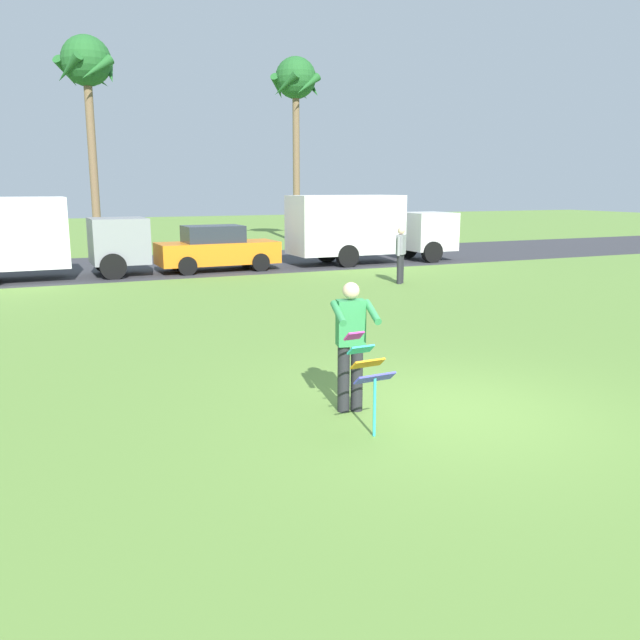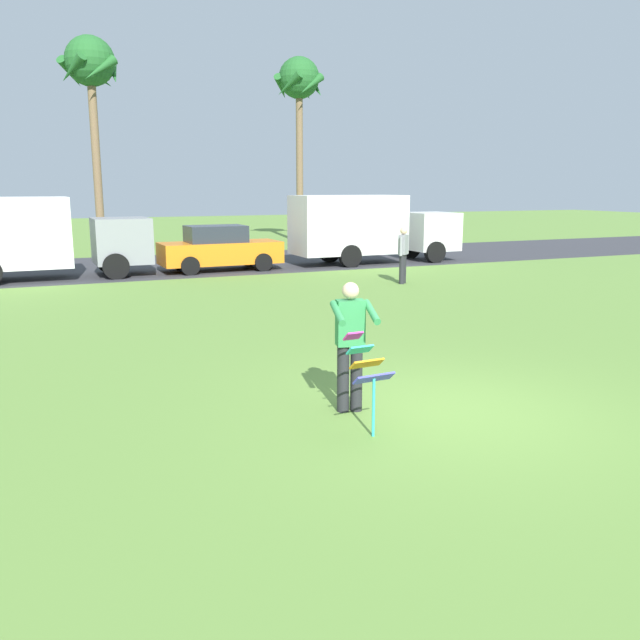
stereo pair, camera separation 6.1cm
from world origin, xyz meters
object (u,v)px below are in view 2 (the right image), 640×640
at_px(kite_held, 367,368).
at_px(parked_truck_grey_van, 27,236).
at_px(parked_truck_white_box, 367,227).
at_px(parked_car_orange, 219,249).
at_px(person_kite_flyer, 350,342).
at_px(palm_tree_centre_far, 299,87).
at_px(person_walker_near, 403,253).
at_px(palm_tree_right_near, 91,71).

xyz_separation_m(kite_held, parked_truck_grey_van, (-3.80, 16.10, 0.60)).
bearing_deg(kite_held, parked_truck_white_box, 62.84).
distance_m(parked_car_orange, parked_truck_white_box, 5.90).
bearing_deg(parked_car_orange, person_kite_flyer, -98.34).
relative_size(person_kite_flyer, parked_car_orange, 0.41).
bearing_deg(person_kite_flyer, parked_car_orange, 81.66).
bearing_deg(parked_car_orange, kite_held, -98.46).
relative_size(parked_truck_grey_van, parked_truck_white_box, 1.00).
height_order(person_kite_flyer, kite_held, person_kite_flyer).
bearing_deg(parked_car_orange, palm_tree_centre_far, 55.49).
distance_m(person_kite_flyer, person_walker_near, 12.01).
xyz_separation_m(parked_truck_white_box, person_walker_near, (-1.49, -5.32, -0.48)).
bearing_deg(person_kite_flyer, parked_truck_grey_van, 104.41).
distance_m(palm_tree_centre_far, person_walker_near, 17.46).
xyz_separation_m(parked_car_orange, person_walker_near, (4.38, -5.32, 0.16)).
xyz_separation_m(parked_truck_grey_van, parked_truck_white_box, (12.06, -0.00, 0.00)).
xyz_separation_m(palm_tree_centre_far, person_walker_near, (-2.78, -15.72, -7.06)).
bearing_deg(kite_held, palm_tree_right_near, 92.01).
relative_size(parked_truck_grey_van, person_walker_near, 3.90).
distance_m(parked_car_orange, palm_tree_centre_far, 14.54).
height_order(kite_held, parked_truck_white_box, parked_truck_white_box).
height_order(person_kite_flyer, palm_tree_right_near, palm_tree_right_near).
bearing_deg(parked_truck_white_box, person_kite_flyer, -117.88).
bearing_deg(parked_truck_white_box, person_walker_near, -105.66).
height_order(kite_held, person_walker_near, person_walker_near).
height_order(palm_tree_centre_far, person_walker_near, palm_tree_centre_far).
relative_size(parked_truck_grey_van, palm_tree_centre_far, 0.71).
bearing_deg(parked_truck_grey_van, parked_truck_white_box, -0.00).
xyz_separation_m(parked_car_orange, palm_tree_right_near, (-3.25, 8.32, 7.00)).
height_order(parked_car_orange, parked_truck_white_box, parked_truck_white_box).
distance_m(person_kite_flyer, parked_truck_white_box, 17.36).
relative_size(person_kite_flyer, parked_truck_grey_van, 0.26).
height_order(parked_truck_grey_van, palm_tree_right_near, palm_tree_right_near).
bearing_deg(palm_tree_right_near, person_walker_near, -60.78).
bearing_deg(kite_held, person_walker_near, 57.87).
xyz_separation_m(person_kite_flyer, parked_truck_grey_van, (-3.94, 15.34, 0.46)).
bearing_deg(palm_tree_right_near, person_kite_flyer, -87.57).
height_order(person_kite_flyer, person_walker_near, same).
distance_m(kite_held, parked_truck_grey_van, 16.55).
distance_m(person_kite_flyer, kite_held, 0.78).
distance_m(parked_truck_grey_van, parked_truck_white_box, 12.06).
relative_size(parked_truck_grey_van, palm_tree_right_near, 0.73).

